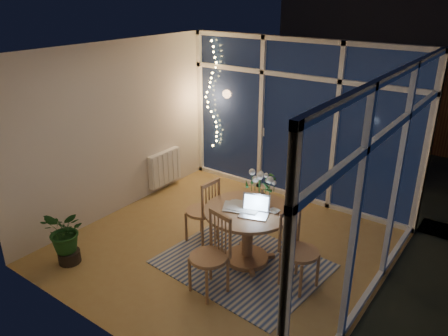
{
  "coord_description": "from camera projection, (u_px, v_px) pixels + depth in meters",
  "views": [
    {
      "loc": [
        3.0,
        -4.12,
        3.29
      ],
      "look_at": [
        -0.19,
        0.25,
        1.04
      ],
      "focal_mm": 35.0,
      "sensor_mm": 36.0,
      "label": 1
    }
  ],
  "objects": [
    {
      "name": "radiator",
      "position": [
        165.0,
        168.0,
        7.54
      ],
      "size": [
        0.1,
        0.7,
        0.58
      ],
      "primitive_type": "cube",
      "color": "white",
      "rests_on": "wall_left"
    },
    {
      "name": "dining_table",
      "position": [
        247.0,
        236.0,
        5.52
      ],
      "size": [
        1.18,
        1.18,
        0.75
      ],
      "primitive_type": "cylinder",
      "rotation": [
        0.0,
        0.0,
        -0.08
      ],
      "color": "#9D6447",
      "rests_on": "floor"
    },
    {
      "name": "newspapers",
      "position": [
        242.0,
        207.0,
        5.42
      ],
      "size": [
        0.46,
        0.41,
        0.02
      ],
      "primitive_type": "cube",
      "rotation": [
        0.0,
        0.0,
        0.33
      ],
      "color": "silver",
      "rests_on": "dining_table"
    },
    {
      "name": "chair_right",
      "position": [
        300.0,
        251.0,
        5.0
      ],
      "size": [
        0.54,
        0.54,
        0.98
      ],
      "primitive_type": "cube",
      "rotation": [
        0.0,
        0.0,
        1.36
      ],
      "color": "#9D6447",
      "rests_on": "floor"
    },
    {
      "name": "wall_front",
      "position": [
        96.0,
        223.0,
        3.97
      ],
      "size": [
        4.0,
        0.04,
        2.6
      ],
      "primitive_type": "cube",
      "color": "silver",
      "rests_on": "floor"
    },
    {
      "name": "phone",
      "position": [
        249.0,
        213.0,
        5.3
      ],
      "size": [
        0.1,
        0.05,
        0.01
      ],
      "primitive_type": "cube",
      "rotation": [
        0.0,
        0.0,
        0.02
      ],
      "color": "black",
      "rests_on": "dining_table"
    },
    {
      "name": "rug",
      "position": [
        242.0,
        264.0,
        5.59
      ],
      "size": [
        2.06,
        1.7,
        0.01
      ],
      "primitive_type": "cube",
      "rotation": [
        0.0,
        0.0,
        -0.08
      ],
      "color": "beige",
      "rests_on": "floor"
    },
    {
      "name": "ceiling",
      "position": [
        225.0,
        52.0,
        4.96
      ],
      "size": [
        4.0,
        4.0,
        0.0
      ],
      "primitive_type": "plane",
      "color": "white",
      "rests_on": "wall_back"
    },
    {
      "name": "wall_right",
      "position": [
        386.0,
        201.0,
        4.37
      ],
      "size": [
        0.04,
        4.0,
        2.6
      ],
      "primitive_type": "cube",
      "color": "silver",
      "rests_on": "floor"
    },
    {
      "name": "fairy_lights",
      "position": [
        212.0,
        95.0,
        7.68
      ],
      "size": [
        0.24,
        0.1,
        1.85
      ],
      "primitive_type": null,
      "color": "#F3CD61",
      "rests_on": "window_wall_back"
    },
    {
      "name": "potted_plant",
      "position": [
        66.0,
        236.0,
        5.49
      ],
      "size": [
        0.57,
        0.5,
        0.76
      ],
      "primitive_type": "imported",
      "rotation": [
        0.0,
        0.0,
        -0.07
      ],
      "color": "#1A4A1C",
      "rests_on": "floor"
    },
    {
      "name": "chair_front",
      "position": [
        208.0,
        256.0,
        4.91
      ],
      "size": [
        0.54,
        0.54,
        0.99
      ],
      "primitive_type": "cube",
      "rotation": [
        0.0,
        0.0,
        -0.22
      ],
      "color": "#9D6447",
      "rests_on": "floor"
    },
    {
      "name": "garden_shrubs",
      "position": [
        292.0,
        140.0,
        8.76
      ],
      "size": [
        0.9,
        0.9,
        0.9
      ],
      "primitive_type": "sphere",
      "color": "#163216",
      "rests_on": "ground"
    },
    {
      "name": "wall_back",
      "position": [
        298.0,
        122.0,
        6.96
      ],
      "size": [
        4.0,
        0.04,
        2.6
      ],
      "primitive_type": "cube",
      "color": "silver",
      "rests_on": "floor"
    },
    {
      "name": "floor",
      "position": [
        225.0,
        247.0,
        5.96
      ],
      "size": [
        4.0,
        4.0,
        0.0
      ],
      "primitive_type": "plane",
      "color": "#9C7844",
      "rests_on": "ground"
    },
    {
      "name": "wall_left",
      "position": [
        117.0,
        130.0,
        6.55
      ],
      "size": [
        0.04,
        4.0,
        2.6
      ],
      "primitive_type": "cube",
      "color": "silver",
      "rests_on": "floor"
    },
    {
      "name": "neighbour_roof",
      "position": [
        427.0,
        32.0,
        11.29
      ],
      "size": [
        7.0,
        3.0,
        2.2
      ],
      "primitive_type": "cube",
      "color": "#2F3138",
      "rests_on": "ground"
    },
    {
      "name": "window_wall_right",
      "position": [
        382.0,
        200.0,
        4.4
      ],
      "size": [
        0.1,
        4.0,
        2.6
      ],
      "primitive_type": "cube",
      "color": "white",
      "rests_on": "floor"
    },
    {
      "name": "bowl",
      "position": [
        274.0,
        211.0,
        5.3
      ],
      "size": [
        0.16,
        0.16,
        0.04
      ],
      "primitive_type": "imported",
      "rotation": [
        0.0,
        0.0,
        -0.08
      ],
      "color": "white",
      "rests_on": "dining_table"
    },
    {
      "name": "flower_vase",
      "position": [
        262.0,
        198.0,
        5.45
      ],
      "size": [
        0.22,
        0.22,
        0.21
      ],
      "primitive_type": "imported",
      "rotation": [
        0.0,
        0.0,
        -0.08
      ],
      "color": "silver",
      "rests_on": "dining_table"
    },
    {
      "name": "garden_patio",
      "position": [
        379.0,
        154.0,
        9.44
      ],
      "size": [
        12.0,
        6.0,
        0.1
      ],
      "primitive_type": "cube",
      "color": "black",
      "rests_on": "ground"
    },
    {
      "name": "garden_fence",
      "position": [
        370.0,
        103.0,
        9.72
      ],
      "size": [
        11.0,
        0.08,
        1.8
      ],
      "primitive_type": "cube",
      "color": "#321912",
      "rests_on": "ground"
    },
    {
      "name": "chair_left",
      "position": [
        201.0,
        210.0,
        5.93
      ],
      "size": [
        0.48,
        0.48,
        0.97
      ],
      "primitive_type": "cube",
      "rotation": [
        0.0,
        0.0,
        -1.64
      ],
      "color": "#9D6447",
      "rests_on": "floor"
    },
    {
      "name": "window_wall_back",
      "position": [
        297.0,
        122.0,
        6.93
      ],
      "size": [
        4.0,
        0.1,
        2.6
      ],
      "primitive_type": "cube",
      "color": "white",
      "rests_on": "floor"
    },
    {
      "name": "laptop",
      "position": [
        254.0,
        206.0,
        5.19
      ],
      "size": [
        0.41,
        0.38,
        0.25
      ],
      "primitive_type": null,
      "rotation": [
        0.0,
        0.0,
        0.33
      ],
      "color": "silver",
      "rests_on": "dining_table"
    }
  ]
}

